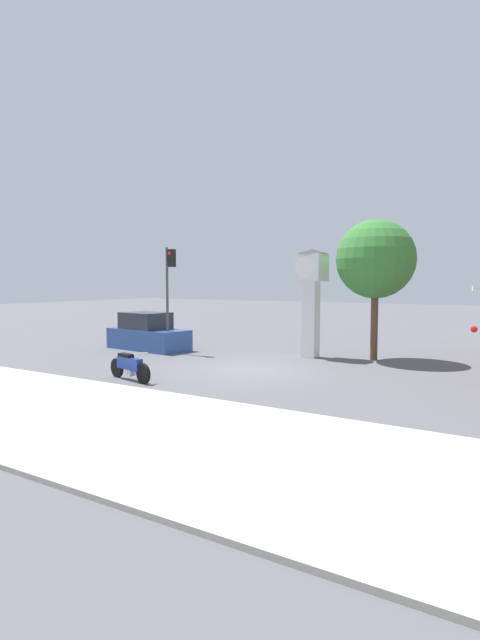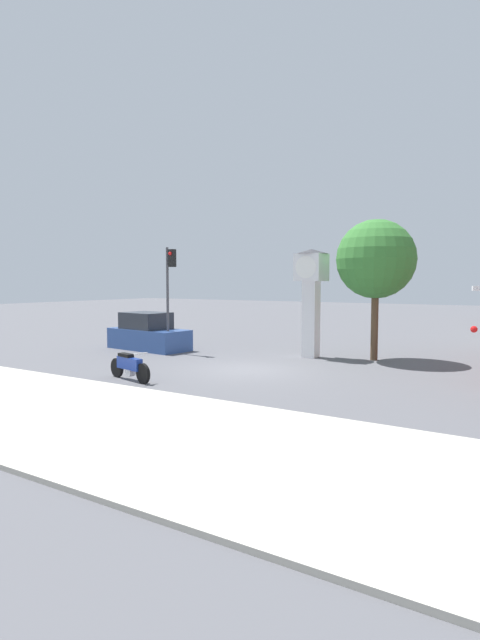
# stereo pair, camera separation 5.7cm
# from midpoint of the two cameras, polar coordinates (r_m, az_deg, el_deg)

# --- Properties ---
(ground_plane) EXTENTS (120.00, 120.00, 0.00)m
(ground_plane) POSITION_cam_midpoint_polar(r_m,az_deg,el_deg) (18.72, 0.75, -5.71)
(ground_plane) COLOR #56565B
(sidewalk_strip) EXTENTS (36.00, 6.00, 0.10)m
(sidewalk_strip) POSITION_cam_midpoint_polar(r_m,az_deg,el_deg) (12.85, -17.91, -10.40)
(sidewalk_strip) COLOR #BCB7A8
(sidewalk_strip) RESTS_ON ground_plane
(motorcycle) EXTENTS (2.22, 0.71, 0.99)m
(motorcycle) POSITION_cam_midpoint_polar(r_m,az_deg,el_deg) (17.07, -12.60, -5.18)
(motorcycle) COLOR black
(motorcycle) RESTS_ON ground_plane
(clock_tower) EXTENTS (1.41, 1.41, 4.69)m
(clock_tower) POSITION_cam_midpoint_polar(r_m,az_deg,el_deg) (21.80, 8.04, 3.92)
(clock_tower) COLOR white
(clock_tower) RESTS_ON ground_plane
(traffic_light) EXTENTS (0.50, 0.35, 4.86)m
(traffic_light) POSITION_cam_midpoint_polar(r_m,az_deg,el_deg) (23.11, -8.15, 4.41)
(traffic_light) COLOR #47474C
(traffic_light) RESTS_ON ground_plane
(street_tree) EXTENTS (3.27, 3.27, 5.86)m
(street_tree) POSITION_cam_midpoint_polar(r_m,az_deg,el_deg) (21.55, 15.16, 6.68)
(street_tree) COLOR brown
(street_tree) RESTS_ON ground_plane
(parked_car) EXTENTS (4.37, 2.26, 1.80)m
(parked_car) POSITION_cam_midpoint_polar(r_m,az_deg,el_deg) (24.67, -10.57, -1.58)
(parked_car) COLOR #2D4C8C
(parked_car) RESTS_ON ground_plane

